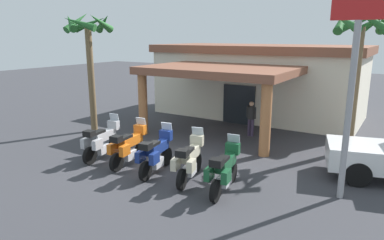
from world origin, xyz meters
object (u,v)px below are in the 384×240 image
(palm_tree_roadside, at_px, (88,40))
(palm_tree_near_portico, at_px, (360,43))
(motorcycle_green, at_px, (224,170))
(pedestrian, at_px, (251,116))
(roadside_sign, at_px, (355,54))
(motorcycle_orange, at_px, (129,146))
(motel_building, at_px, (256,80))
(motorcycle_cream, at_px, (190,160))
(motorcycle_blue, at_px, (156,154))
(motorcycle_silver, at_px, (102,141))

(palm_tree_roadside, xyz_separation_m, palm_tree_near_portico, (11.39, 3.16, -0.09))
(motorcycle_green, xyz_separation_m, palm_tree_roadside, (-8.74, 2.97, 3.75))
(pedestrian, relative_size, roadside_sign, 0.27)
(motorcycle_orange, height_order, motorcycle_green, same)
(motel_building, distance_m, motorcycle_green, 11.07)
(pedestrian, bearing_deg, palm_tree_near_portico, -77.37)
(motorcycle_orange, relative_size, pedestrian, 1.33)
(motel_building, bearing_deg, roadside_sign, -55.08)
(palm_tree_roadside, bearing_deg, roadside_sign, -7.43)
(motorcycle_green, bearing_deg, roadside_sign, -72.60)
(motorcycle_cream, xyz_separation_m, pedestrian, (-0.33, 6.03, 0.26))
(motorcycle_blue, relative_size, pedestrian, 1.32)
(motorcycle_silver, height_order, motorcycle_blue, same)
(motorcycle_silver, xyz_separation_m, motorcycle_cream, (4.03, -0.08, 0.00))
(motorcycle_cream, height_order, motorcycle_green, same)
(motel_building, distance_m, palm_tree_near_portico, 7.61)
(motorcycle_cream, relative_size, roadside_sign, 0.36)
(motorcycle_cream, bearing_deg, palm_tree_roadside, 56.20)
(motorcycle_silver, height_order, motorcycle_green, same)
(motorcycle_green, height_order, palm_tree_near_portico, palm_tree_near_portico)
(motorcycle_cream, distance_m, palm_tree_near_portico, 8.06)
(motorcycle_orange, bearing_deg, palm_tree_roadside, 53.85)
(motorcycle_blue, bearing_deg, palm_tree_near_portico, -50.83)
(motorcycle_silver, distance_m, palm_tree_near_portico, 10.60)
(motel_building, distance_m, motorcycle_blue, 10.49)
(motorcycle_silver, bearing_deg, roadside_sign, -90.14)
(motorcycle_silver, height_order, palm_tree_roadside, palm_tree_roadside)
(palm_tree_roadside, height_order, palm_tree_near_portico, palm_tree_roadside)
(motel_building, relative_size, motorcycle_orange, 5.40)
(motel_building, relative_size, motorcycle_green, 5.40)
(motorcycle_blue, xyz_separation_m, roadside_sign, (5.78, 1.29, 3.45))
(motel_building, height_order, motorcycle_green, motel_building)
(motorcycle_green, bearing_deg, pedestrian, 7.79)
(palm_tree_roadside, relative_size, palm_tree_near_portico, 1.01)
(motorcycle_orange, height_order, palm_tree_near_portico, palm_tree_near_portico)
(motorcycle_cream, distance_m, pedestrian, 6.04)
(motorcycle_cream, height_order, palm_tree_near_portico, palm_tree_near_portico)
(palm_tree_near_portico, height_order, roadside_sign, roadside_sign)
(motel_building, distance_m, palm_tree_roadside, 9.68)
(motorcycle_silver, distance_m, pedestrian, 7.01)
(motel_building, distance_m, motorcycle_orange, 10.40)
(palm_tree_roadside, bearing_deg, motorcycle_silver, -38.99)
(motorcycle_orange, bearing_deg, pedestrian, -27.84)
(palm_tree_near_portico, bearing_deg, palm_tree_roadside, -164.49)
(motorcycle_orange, bearing_deg, motorcycle_blue, -101.38)
(motorcycle_green, height_order, pedestrian, pedestrian)
(motorcycle_cream, xyz_separation_m, roadside_sign, (4.44, 1.26, 3.45))
(palm_tree_near_portico, bearing_deg, motorcycle_green, -113.37)
(motorcycle_silver, bearing_deg, motorcycle_blue, -100.42)
(motorcycle_orange, xyz_separation_m, motorcycle_blue, (1.34, -0.12, 0.00))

